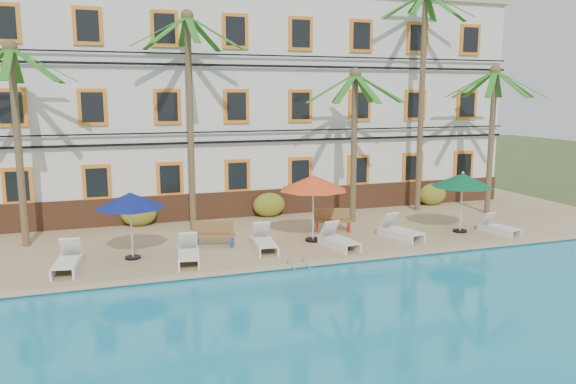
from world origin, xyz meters
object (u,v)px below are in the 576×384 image
object	(u,v)px
umbrella_green	(463,180)
bench_left	(215,234)
palm_d	(423,74)
bench_right	(333,220)
palm_a	(16,115)
lounger_e	(400,231)
lounger_f	(499,227)
palm_c	(354,122)
umbrella_red	(313,183)
pool_ladder	(298,267)
lounger_c	(264,241)
lounger_a	(68,261)
lounger_b	(189,253)
umbrella_blue	(130,201)
palm_e	(493,118)
palm_b	(189,93)
lounger_d	(338,240)

from	to	relation	value
umbrella_green	bench_left	size ratio (longest dim) A/B	1.58
palm_d	bench_right	size ratio (longest dim) A/B	6.57
palm_a	lounger_e	world-z (taller)	palm_a
palm_d	lounger_f	size ratio (longest dim) A/B	5.83
bench_left	palm_a	bearing A→B (deg)	161.12
palm_c	umbrella_red	bearing A→B (deg)	-138.29
umbrella_green	pool_ladder	xyz separation A→B (m)	(-7.82, -2.33, -2.11)
palm_c	pool_ladder	size ratio (longest dim) A/B	8.90
palm_a	pool_ladder	xyz separation A→B (m)	(8.64, -5.62, -4.79)
lounger_e	bench_right	size ratio (longest dim) A/B	1.32
palm_a	lounger_c	distance (m)	9.87
palm_d	pool_ladder	xyz separation A→B (m)	(-8.51, -6.70, -6.46)
umbrella_green	lounger_a	distance (m)	14.97
palm_a	bench_right	bearing A→B (deg)	-7.25
lounger_b	lounger_f	xyz separation A→B (m)	(12.42, -0.04, -0.04)
umbrella_red	palm_a	bearing A→B (deg)	165.23
lounger_b	palm_c	bearing A→B (deg)	25.94
lounger_a	bench_right	size ratio (longest dim) A/B	1.32
lounger_f	umbrella_blue	bearing A→B (deg)	175.71
umbrella_blue	palm_e	bearing A→B (deg)	8.33
palm_d	lounger_c	xyz separation A→B (m)	(-8.99, -4.37, -6.16)
palm_b	lounger_c	distance (m)	6.81
umbrella_red	lounger_f	world-z (taller)	umbrella_red
palm_a	lounger_d	distance (m)	12.33
lounger_b	lounger_c	xyz separation A→B (m)	(2.80, 0.66, 0.01)
palm_e	pool_ladder	xyz separation A→B (m)	(-11.28, -5.08, -4.46)
umbrella_blue	lounger_c	world-z (taller)	umbrella_blue
pool_ladder	umbrella_red	bearing A→B (deg)	60.67
palm_a	palm_e	distance (m)	19.93
umbrella_red	lounger_a	bearing A→B (deg)	-174.06
lounger_d	bench_left	world-z (taller)	bench_left
palm_a	lounger_f	bearing A→B (deg)	-12.63
palm_b	palm_d	xyz separation A→B (m)	(10.90, 0.51, 0.88)
lounger_d	bench_right	xyz separation A→B (m)	(0.80, 2.39, 0.18)
umbrella_red	pool_ladder	bearing A→B (deg)	-119.33
palm_d	lounger_b	bearing A→B (deg)	-156.93
lounger_b	palm_d	bearing A→B (deg)	23.07
lounger_d	lounger_a	bearing A→B (deg)	178.43
umbrella_blue	lounger_a	distance (m)	2.73
lounger_f	bench_left	world-z (taller)	bench_left
palm_a	umbrella_red	size ratio (longest dim) A/B	2.83
lounger_a	umbrella_blue	bearing A→B (deg)	18.80
bench_right	palm_d	bearing A→B (deg)	24.85
palm_a	bench_right	distance (m)	12.49
palm_c	lounger_a	bearing A→B (deg)	-163.34
umbrella_blue	bench_right	bearing A→B (deg)	10.23
palm_b	palm_c	bearing A→B (deg)	-6.09
umbrella_blue	lounger_a	size ratio (longest dim) A/B	1.13
palm_a	palm_d	bearing A→B (deg)	3.61
lounger_c	bench_right	xyz separation A→B (m)	(3.47, 1.81, 0.17)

